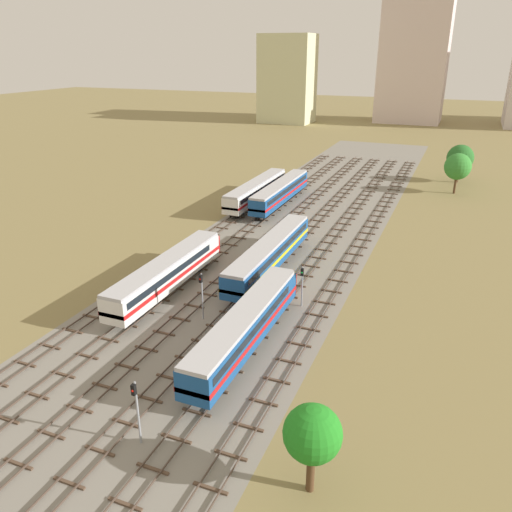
{
  "coord_description": "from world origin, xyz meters",
  "views": [
    {
      "loc": [
        22.2,
        -7.53,
        25.45
      ],
      "look_at": [
        0.0,
        46.78,
        1.5
      ],
      "focal_mm": 35.78,
      "sensor_mm": 36.0,
      "label": 1
    }
  ],
  "objects_px": {
    "signal_post_near": "(202,290)",
    "diesel_railcar_centre_right_nearest": "(246,325)",
    "diesel_railcar_left_near": "(167,272)",
    "passenger_coach_left_far": "(280,191)",
    "passenger_coach_far_left_midfar": "(256,189)",
    "signal_post_mid": "(136,405)",
    "signal_post_nearest": "(302,281)",
    "passenger_coach_centre_mid": "(270,252)"
  },
  "relations": [
    {
      "from": "diesel_railcar_centre_right_nearest",
      "to": "diesel_railcar_left_near",
      "type": "relative_size",
      "value": 1.0
    },
    {
      "from": "passenger_coach_left_far",
      "to": "signal_post_nearest",
      "type": "height_order",
      "value": "signal_post_nearest"
    },
    {
      "from": "diesel_railcar_centre_right_nearest",
      "to": "signal_post_mid",
      "type": "distance_m",
      "value": 13.84
    },
    {
      "from": "signal_post_mid",
      "to": "passenger_coach_left_far",
      "type": "bearing_deg",
      "value": 100.27
    },
    {
      "from": "diesel_railcar_left_near",
      "to": "passenger_coach_centre_mid",
      "type": "bearing_deg",
      "value": 49.09
    },
    {
      "from": "passenger_coach_far_left_midfar",
      "to": "diesel_railcar_centre_right_nearest",
      "type": "bearing_deg",
      "value": -68.96
    },
    {
      "from": "diesel_railcar_centre_right_nearest",
      "to": "passenger_coach_far_left_midfar",
      "type": "distance_m",
      "value": 46.97
    },
    {
      "from": "diesel_railcar_left_near",
      "to": "signal_post_near",
      "type": "xyz_separation_m",
      "value": [
        6.33,
        -3.74,
        0.62
      ]
    },
    {
      "from": "passenger_coach_far_left_midfar",
      "to": "passenger_coach_left_far",
      "type": "xyz_separation_m",
      "value": [
        4.22,
        0.69,
        0.0
      ]
    },
    {
      "from": "diesel_railcar_left_near",
      "to": "signal_post_mid",
      "type": "xyz_separation_m",
      "value": [
        10.54,
        -21.04,
        0.64
      ]
    },
    {
      "from": "signal_post_nearest",
      "to": "passenger_coach_left_far",
      "type": "bearing_deg",
      "value": 113.13
    },
    {
      "from": "passenger_coach_far_left_midfar",
      "to": "diesel_railcar_left_near",
      "type": "bearing_deg",
      "value": -83.41
    },
    {
      "from": "passenger_coach_far_left_midfar",
      "to": "signal_post_near",
      "type": "bearing_deg",
      "value": -75.31
    },
    {
      "from": "diesel_railcar_centre_right_nearest",
      "to": "passenger_coach_left_far",
      "type": "height_order",
      "value": "same"
    },
    {
      "from": "diesel_railcar_left_near",
      "to": "passenger_coach_far_left_midfar",
      "type": "distance_m",
      "value": 36.72
    },
    {
      "from": "diesel_railcar_centre_right_nearest",
      "to": "passenger_coach_far_left_midfar",
      "type": "height_order",
      "value": "same"
    },
    {
      "from": "diesel_railcar_centre_right_nearest",
      "to": "passenger_coach_far_left_midfar",
      "type": "xyz_separation_m",
      "value": [
        -16.87,
        43.84,
        0.02
      ]
    },
    {
      "from": "signal_post_near",
      "to": "signal_post_mid",
      "type": "bearing_deg",
      "value": -76.3
    },
    {
      "from": "passenger_coach_far_left_midfar",
      "to": "signal_post_near",
      "type": "distance_m",
      "value": 41.58
    },
    {
      "from": "diesel_railcar_centre_right_nearest",
      "to": "passenger_coach_centre_mid",
      "type": "height_order",
      "value": "same"
    },
    {
      "from": "diesel_railcar_centre_right_nearest",
      "to": "signal_post_near",
      "type": "height_order",
      "value": "signal_post_near"
    },
    {
      "from": "diesel_railcar_centre_right_nearest",
      "to": "passenger_coach_centre_mid",
      "type": "distance_m",
      "value": 17.61
    },
    {
      "from": "signal_post_near",
      "to": "passenger_coach_centre_mid",
      "type": "bearing_deg",
      "value": 81.11
    },
    {
      "from": "diesel_railcar_left_near",
      "to": "signal_post_nearest",
      "type": "distance_m",
      "value": 14.99
    },
    {
      "from": "passenger_coach_left_far",
      "to": "signal_post_mid",
      "type": "height_order",
      "value": "signal_post_mid"
    },
    {
      "from": "diesel_railcar_centre_right_nearest",
      "to": "signal_post_nearest",
      "type": "relative_size",
      "value": 4.53
    },
    {
      "from": "diesel_railcar_centre_right_nearest",
      "to": "signal_post_nearest",
      "type": "bearing_deg",
      "value": 78.07
    },
    {
      "from": "passenger_coach_far_left_midfar",
      "to": "signal_post_near",
      "type": "xyz_separation_m",
      "value": [
        10.54,
        -40.22,
        0.6
      ]
    },
    {
      "from": "diesel_railcar_left_near",
      "to": "signal_post_nearest",
      "type": "bearing_deg",
      "value": 10.03
    },
    {
      "from": "diesel_railcar_left_near",
      "to": "passenger_coach_left_far",
      "type": "bearing_deg",
      "value": 90.0
    },
    {
      "from": "passenger_coach_centre_mid",
      "to": "signal_post_near",
      "type": "bearing_deg",
      "value": -98.89
    },
    {
      "from": "passenger_coach_centre_mid",
      "to": "passenger_coach_left_far",
      "type": "relative_size",
      "value": 1.0
    },
    {
      "from": "passenger_coach_far_left_midfar",
      "to": "signal_post_mid",
      "type": "height_order",
      "value": "signal_post_mid"
    },
    {
      "from": "diesel_railcar_centre_right_nearest",
      "to": "signal_post_near",
      "type": "relative_size",
      "value": 4.08
    },
    {
      "from": "passenger_coach_left_far",
      "to": "signal_post_near",
      "type": "height_order",
      "value": "signal_post_near"
    },
    {
      "from": "diesel_railcar_left_near",
      "to": "signal_post_nearest",
      "type": "relative_size",
      "value": 4.53
    },
    {
      "from": "passenger_coach_left_far",
      "to": "signal_post_near",
      "type": "xyz_separation_m",
      "value": [
        6.33,
        -40.9,
        0.6
      ]
    },
    {
      "from": "signal_post_near",
      "to": "diesel_railcar_centre_right_nearest",
      "type": "bearing_deg",
      "value": -29.83
    },
    {
      "from": "diesel_railcar_centre_right_nearest",
      "to": "diesel_railcar_left_near",
      "type": "bearing_deg",
      "value": 149.78
    },
    {
      "from": "signal_post_nearest",
      "to": "signal_post_near",
      "type": "height_order",
      "value": "signal_post_near"
    },
    {
      "from": "passenger_coach_centre_mid",
      "to": "signal_post_mid",
      "type": "distance_m",
      "value": 30.85
    },
    {
      "from": "diesel_railcar_left_near",
      "to": "signal_post_mid",
      "type": "distance_m",
      "value": 23.54
    }
  ]
}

